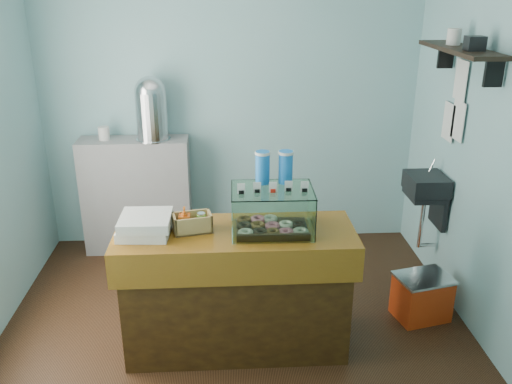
{
  "coord_description": "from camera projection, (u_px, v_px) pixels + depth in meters",
  "views": [
    {
      "loc": [
        -0.05,
        -3.5,
        2.45
      ],
      "look_at": [
        0.14,
        -0.15,
        1.14
      ],
      "focal_mm": 38.0,
      "sensor_mm": 36.0,
      "label": 1
    }
  ],
  "objects": [
    {
      "name": "pastry_boxes",
      "position": [
        145.0,
        225.0,
        3.53
      ],
      "size": [
        0.35,
        0.35,
        0.13
      ],
      "rotation": [
        0.0,
        0.0,
        -0.07
      ],
      "color": "silver",
      "rests_on": "counter"
    },
    {
      "name": "condiment_crate",
      "position": [
        191.0,
        222.0,
        3.57
      ],
      "size": [
        0.28,
        0.2,
        0.18
      ],
      "rotation": [
        0.0,
        0.0,
        0.21
      ],
      "color": "tan",
      "rests_on": "counter"
    },
    {
      "name": "red_cooler",
      "position": [
        422.0,
        297.0,
        4.17
      ],
      "size": [
        0.46,
        0.39,
        0.36
      ],
      "rotation": [
        0.0,
        0.0,
        0.24
      ],
      "color": "red",
      "rests_on": "ground"
    },
    {
      "name": "display_case",
      "position": [
        272.0,
        206.0,
        3.57
      ],
      "size": [
        0.54,
        0.4,
        0.51
      ],
      "rotation": [
        0.0,
        0.0,
        -0.02
      ],
      "color": "black",
      "rests_on": "counter"
    },
    {
      "name": "coffee_urn",
      "position": [
        151.0,
        107.0,
        4.82
      ],
      "size": [
        0.31,
        0.31,
        0.57
      ],
      "color": "silver",
      "rests_on": "back_shelf"
    },
    {
      "name": "counter",
      "position": [
        236.0,
        289.0,
        3.75
      ],
      "size": [
        1.6,
        0.6,
        0.9
      ],
      "color": "#45290D",
      "rests_on": "ground"
    },
    {
      "name": "back_shelf",
      "position": [
        137.0,
        195.0,
        5.13
      ],
      "size": [
        1.0,
        0.32,
        1.1
      ],
      "primitive_type": "cube",
      "color": "gray",
      "rests_on": "ground"
    },
    {
      "name": "ground",
      "position": [
        236.0,
        323.0,
        4.15
      ],
      "size": [
        3.5,
        3.5,
        0.0
      ],
      "primitive_type": "plane",
      "color": "black",
      "rests_on": "ground"
    },
    {
      "name": "room_shell",
      "position": [
        237.0,
        103.0,
        3.54
      ],
      "size": [
        3.54,
        3.04,
        2.82
      ],
      "color": "#7DB2B7",
      "rests_on": "ground"
    }
  ]
}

